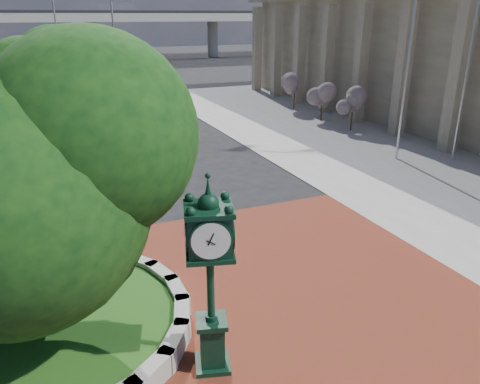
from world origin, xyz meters
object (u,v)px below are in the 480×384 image
parked_car (135,83)px  flagpole_b (468,63)px  street_lamp_far (58,25)px  post_clock (210,270)px  street_lamp_near (118,45)px  flagpole_a (410,48)px

parked_car → flagpole_b: flagpole_b is taller
street_lamp_far → post_clock: bearing=-90.5°
street_lamp_near → post_clock: bearing=-96.8°
flagpole_b → parked_car: bearing=109.0°
post_clock → parked_car: size_ratio=0.98×
parked_car → post_clock: bearing=-99.5°
post_clock → flagpole_b: (16.35, 9.18, 2.45)m
flagpole_a → street_lamp_near: bearing=115.9°
flagpole_b → street_lamp_far: (-15.92, 37.25, 1.11)m
flagpole_b → flagpole_a: bearing=152.5°
flagpole_b → street_lamp_near: flagpole_b is taller
post_clock → flagpole_a: 17.66m
flagpole_a → street_lamp_near: (-10.14, 20.85, -0.73)m
street_lamp_far → flagpole_a: bearing=-69.5°
post_clock → flagpole_b: 18.91m
post_clock → parked_car: 39.16m
post_clock → parked_car: (6.24, 38.63, -1.59)m
street_lamp_far → flagpole_b: bearing=-66.9°
flagpole_a → street_lamp_near: 23.20m
parked_car → flagpole_a: bearing=-75.2°
flagpole_a → flagpole_b: (2.47, -1.29, -0.67)m
post_clock → flagpole_a: flagpole_a is taller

